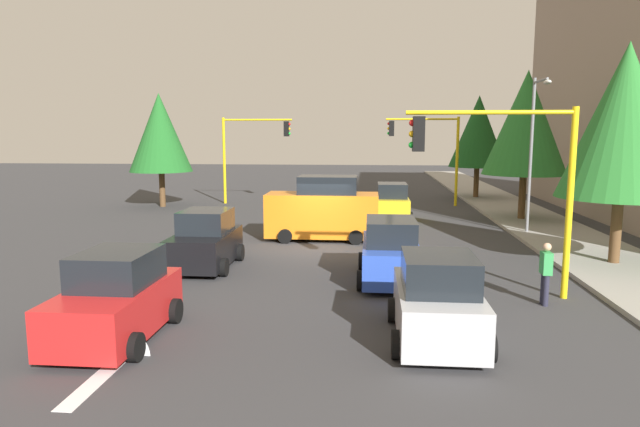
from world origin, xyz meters
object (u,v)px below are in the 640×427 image
object	(u,v)px
street_lamp_curbside	(534,139)
tree_opposite_side	(160,133)
car_blue	(390,253)
traffic_signal_near_left	(502,163)
car_black	(205,242)
traffic_signal_far_right	(251,143)
car_yellow	(392,203)
pedestrian_crossing	(546,272)
tree_roadside_mid	(526,123)
tree_roadside_far	(478,132)
tree_roadside_near	(624,121)
traffic_signal_far_left	(428,143)
car_red	(116,300)
car_silver	(437,302)
delivery_van_orange	(323,210)

from	to	relation	value
street_lamp_curbside	tree_opposite_side	bearing A→B (deg)	-112.55
street_lamp_curbside	car_blue	xyz separation A→B (m)	(8.18, -6.49, -3.45)
traffic_signal_near_left	car_black	xyz separation A→B (m)	(-2.62, -9.20, -2.87)
traffic_signal_far_right	street_lamp_curbside	xyz separation A→B (m)	(10.39, 14.89, 0.38)
street_lamp_curbside	car_yellow	distance (m)	8.11
traffic_signal_far_right	car_blue	xyz separation A→B (m)	(18.57, 8.39, -3.07)
tree_opposite_side	pedestrian_crossing	size ratio (longest dim) A/B	4.15
tree_opposite_side	pedestrian_crossing	bearing A→B (deg)	43.53
tree_opposite_side	tree_roadside_mid	world-z (taller)	tree_roadside_mid
traffic_signal_near_left	tree_roadside_mid	world-z (taller)	tree_roadside_mid
traffic_signal_far_right	tree_roadside_far	size ratio (longest dim) A/B	0.78
traffic_signal_far_right	car_black	bearing A→B (deg)	6.95
tree_roadside_near	car_blue	world-z (taller)	tree_roadside_near
traffic_signal_near_left	traffic_signal_far_left	bearing A→B (deg)	179.85
car_red	pedestrian_crossing	xyz separation A→B (m)	(-3.39, 10.33, 0.01)
traffic_signal_near_left	tree_roadside_near	bearing A→B (deg)	129.43
street_lamp_curbside	car_silver	xyz separation A→B (m)	(13.19, -5.64, -3.45)
car_silver	car_red	xyz separation A→B (m)	(0.50, -7.14, 0.00)
tree_roadside_far	pedestrian_crossing	size ratio (longest dim) A/B	4.23
traffic_signal_near_left	car_blue	xyz separation A→B (m)	(-1.43, -2.93, -2.87)
street_lamp_curbside	car_silver	world-z (taller)	street_lamp_curbside
tree_opposite_side	car_blue	size ratio (longest dim) A/B	1.75
tree_roadside_near	tree_roadside_far	distance (m)	20.03
street_lamp_curbside	delivery_van_orange	world-z (taller)	street_lamp_curbside
traffic_signal_far_left	car_yellow	world-z (taller)	traffic_signal_far_left
tree_opposite_side	car_silver	distance (m)	26.30
traffic_signal_far_right	car_red	xyz separation A→B (m)	(24.08, 2.11, -3.07)
traffic_signal_far_left	car_silver	size ratio (longest dim) A/B	1.55
street_lamp_curbside	car_black	distance (m)	14.96
tree_roadside_far	car_red	xyz separation A→B (m)	(28.08, -13.08, -3.82)
delivery_van_orange	car_blue	bearing A→B (deg)	22.10
car_blue	tree_roadside_far	bearing A→B (deg)	163.24
traffic_signal_near_left	tree_roadside_far	size ratio (longest dim) A/B	0.74
traffic_signal_near_left	car_red	world-z (taller)	traffic_signal_near_left
traffic_signal_near_left	pedestrian_crossing	world-z (taller)	traffic_signal_near_left
traffic_signal_near_left	car_black	distance (m)	9.99
tree_roadside_near	tree_roadside_far	world-z (taller)	tree_roadside_near
delivery_van_orange	tree_roadside_far	bearing A→B (deg)	149.40
pedestrian_crossing	car_blue	bearing A→B (deg)	-117.66
traffic_signal_near_left	tree_roadside_near	distance (m)	6.42
tree_roadside_near	tree_opposite_side	world-z (taller)	tree_roadside_near
tree_roadside_mid	car_red	distance (m)	23.00
street_lamp_curbside	car_red	bearing A→B (deg)	-43.02
tree_roadside_far	tree_roadside_mid	world-z (taller)	tree_roadside_mid
delivery_van_orange	car_yellow	size ratio (longest dim) A/B	1.29
traffic_signal_far_left	car_red	size ratio (longest dim) A/B	1.51
traffic_signal_far_left	tree_opposite_side	bearing A→B (deg)	-83.17
street_lamp_curbside	tree_roadside_mid	size ratio (longest dim) A/B	0.90
traffic_signal_near_left	street_lamp_curbside	bearing A→B (deg)	159.65
traffic_signal_far_left	pedestrian_crossing	distance (m)	20.94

